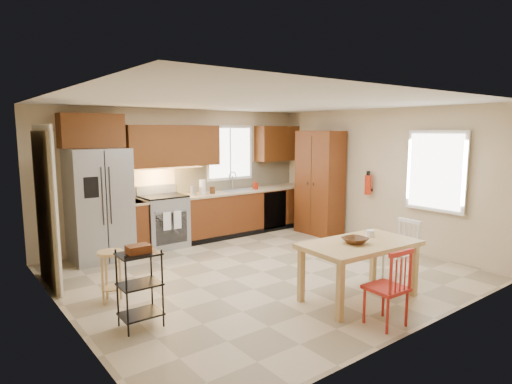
{
  "coord_description": "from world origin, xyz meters",
  "views": [
    {
      "loc": [
        -3.85,
        -4.84,
        2.1
      ],
      "look_at": [
        0.19,
        0.4,
        1.15
      ],
      "focal_mm": 30.0,
      "sensor_mm": 36.0,
      "label": 1
    }
  ],
  "objects": [
    {
      "name": "refrigerator",
      "position": [
        -1.7,
        2.12,
        0.91
      ],
      "size": [
        0.92,
        0.75,
        1.82
      ],
      "primitive_type": "cube",
      "color": "gray",
      "rests_on": "floor"
    },
    {
      "name": "table_jar",
      "position": [
        0.63,
        -1.46,
        0.75
      ],
      "size": [
        0.11,
        0.11,
        0.12
      ],
      "primitive_type": "cylinder",
      "rotation": [
        0.0,
        0.0,
        -0.06
      ],
      "color": "white",
      "rests_on": "dining_table"
    },
    {
      "name": "floor",
      "position": [
        0.0,
        0.0,
        0.0
      ],
      "size": [
        5.5,
        5.5,
        0.0
      ],
      "primitive_type": "plane",
      "color": "tan",
      "rests_on": "ground"
    },
    {
      "name": "canister_wood",
      "position": [
        0.45,
        2.12,
        0.97
      ],
      "size": [
        0.1,
        0.1,
        0.14
      ],
      "primitive_type": "cylinder",
      "color": "#4D2F14",
      "rests_on": "base_cabinet_run"
    },
    {
      "name": "chair_red",
      "position": [
        -0.04,
        -2.2,
        0.43
      ],
      "size": [
        0.43,
        0.43,
        0.87
      ],
      "primitive_type": null,
      "rotation": [
        0.0,
        0.0,
        -0.06
      ],
      "color": "#AD231A",
      "rests_on": "floor"
    },
    {
      "name": "chair_white",
      "position": [
        1.26,
        -1.5,
        0.43
      ],
      "size": [
        0.43,
        0.43,
        0.87
      ],
      "primitive_type": null,
      "rotation": [
        0.0,
        0.0,
        1.51
      ],
      "color": "white",
      "rests_on": "floor"
    },
    {
      "name": "undercab_glow",
      "position": [
        -0.55,
        2.3,
        1.43
      ],
      "size": [
        1.6,
        0.3,
        0.01
      ],
      "primitive_type": "cube",
      "color": "#FFBF66",
      "rests_on": "wall_back"
    },
    {
      "name": "upper_over_fridge",
      "position": [
        -1.7,
        2.33,
        2.1
      ],
      "size": [
        1.0,
        0.35,
        0.55
      ],
      "primitive_type": "cube",
      "color": "#572A0E",
      "rests_on": "wall_back"
    },
    {
      "name": "pantry",
      "position": [
        2.43,
        1.2,
        1.05
      ],
      "size": [
        0.5,
        0.95,
        2.1
      ],
      "primitive_type": "cube",
      "color": "#582610",
      "rests_on": "floor"
    },
    {
      "name": "backsplash",
      "position": [
        1.29,
        2.48,
        1.18
      ],
      "size": [
        2.92,
        0.03,
        0.55
      ],
      "primitive_type": "cube",
      "color": "beige",
      "rests_on": "wall_back"
    },
    {
      "name": "base_cabinet_run",
      "position": [
        1.29,
        2.2,
        0.45
      ],
      "size": [
        2.92,
        0.6,
        0.9
      ],
      "primitive_type": "cube",
      "color": "#582610",
      "rests_on": "floor"
    },
    {
      "name": "window_right",
      "position": [
        2.68,
        -1.15,
        1.45
      ],
      "size": [
        0.04,
        1.02,
        1.32
      ],
      "primitive_type": "cube",
      "color": "white",
      "rests_on": "wall_right"
    },
    {
      "name": "sink",
      "position": [
        1.1,
        2.2,
        0.86
      ],
      "size": [
        0.62,
        0.46,
        0.16
      ],
      "primitive_type": "cube",
      "color": "gray",
      "rests_on": "base_cabinet_run"
    },
    {
      "name": "paper_towel",
      "position": [
        0.25,
        2.15,
        1.04
      ],
      "size": [
        0.12,
        0.12,
        0.28
      ],
      "primitive_type": "cylinder",
      "color": "white",
      "rests_on": "base_cabinet_run"
    },
    {
      "name": "doorway",
      "position": [
        -2.67,
        1.3,
        1.05
      ],
      "size": [
        0.04,
        0.95,
        2.1
      ],
      "primitive_type": "cube",
      "color": "#8C7A59",
      "rests_on": "wall_left"
    },
    {
      "name": "soap_bottle",
      "position": [
        1.48,
        2.1,
        1.0
      ],
      "size": [
        0.09,
        0.09,
        0.19
      ],
      "primitive_type": "imported",
      "color": "#AC220B",
      "rests_on": "base_cabinet_run"
    },
    {
      "name": "canister_steel",
      "position": [
        0.05,
        2.15,
        0.99
      ],
      "size": [
        0.11,
        0.11,
        0.18
      ],
      "primitive_type": "cylinder",
      "color": "gray",
      "rests_on": "base_cabinet_run"
    },
    {
      "name": "dining_table",
      "position": [
        0.31,
        -1.55,
        0.36
      ],
      "size": [
        1.52,
        0.92,
        0.72
      ],
      "primitive_type": null,
      "rotation": [
        0.0,
        0.0,
        -0.06
      ],
      "color": "tan",
      "rests_on": "floor"
    },
    {
      "name": "wall_left",
      "position": [
        -2.75,
        0.0,
        1.25
      ],
      "size": [
        0.02,
        5.0,
        2.5
      ],
      "primitive_type": "cube",
      "color": "#CCB793",
      "rests_on": "ground"
    },
    {
      "name": "upper_right_block",
      "position": [
        2.25,
        2.33,
        1.83
      ],
      "size": [
        1.0,
        0.35,
        0.75
      ],
      "primitive_type": "cube",
      "color": "#572A0E",
      "rests_on": "wall_back"
    },
    {
      "name": "window_back",
      "position": [
        1.1,
        2.48,
        1.65
      ],
      "size": [
        1.12,
        0.04,
        1.12
      ],
      "primitive_type": "cube",
      "color": "white",
      "rests_on": "wall_back"
    },
    {
      "name": "fire_extinguisher",
      "position": [
        2.63,
        0.15,
        1.1
      ],
      "size": [
        0.12,
        0.12,
        0.36
      ],
      "primitive_type": "cylinder",
      "color": "#AC220B",
      "rests_on": "wall_right"
    },
    {
      "name": "wall_right",
      "position": [
        2.75,
        0.0,
        1.25
      ],
      "size": [
        0.02,
        5.0,
        2.5
      ],
      "primitive_type": "cube",
      "color": "#CCB793",
      "rests_on": "ground"
    },
    {
      "name": "wall_front",
      "position": [
        0.0,
        -2.5,
        1.25
      ],
      "size": [
        5.5,
        0.02,
        2.5
      ],
      "primitive_type": "cube",
      "color": "#CCB793",
      "rests_on": "ground"
    },
    {
      "name": "table_bowl",
      "position": [
        0.22,
        -1.55,
        0.73
      ],
      "size": [
        0.32,
        0.32,
        0.07
      ],
      "primitive_type": "imported",
      "rotation": [
        0.0,
        0.0,
        -0.06
      ],
      "color": "#4D2F14",
      "rests_on": "dining_table"
    },
    {
      "name": "bar_stool",
      "position": [
        -2.18,
        0.24,
        0.32
      ],
      "size": [
        0.41,
        0.41,
        0.65
      ],
      "primitive_type": null,
      "rotation": [
        0.0,
        0.0,
        -0.42
      ],
      "color": "tan",
      "rests_on": "floor"
    },
    {
      "name": "upper_left_block",
      "position": [
        -0.25,
        2.33,
        1.83
      ],
      "size": [
        1.8,
        0.35,
        0.75
      ],
      "primitive_type": "cube",
      "color": "#572A0E",
      "rests_on": "wall_back"
    },
    {
      "name": "utility_cart",
      "position": [
        -2.16,
        -0.62,
        0.43
      ],
      "size": [
        0.43,
        0.34,
        0.86
      ],
      "primitive_type": null,
      "rotation": [
        0.0,
        0.0,
        -0.02
      ],
      "color": "black",
      "rests_on": "floor"
    },
    {
      "name": "dishwasher",
      "position": [
        1.85,
        1.91,
        0.45
      ],
      "size": [
        0.6,
        0.02,
        0.78
      ],
      "primitive_type": "cube",
      "color": "black",
      "rests_on": "floor"
    },
    {
      "name": "range_stove",
      "position": [
        -0.55,
        2.19,
        0.46
      ],
      "size": [
        0.76,
        0.63,
        0.92
      ],
      "primitive_type": "cube",
      "color": "gray",
      "rests_on": "floor"
    },
    {
      "name": "wall_back",
      "position": [
        0.0,
        2.5,
        1.25
      ],
      "size": [
        5.5,
        0.02,
        2.5
      ],
      "primitive_type": "cube",
      "color": "#CCB793",
      "rests_on": "ground"
    },
    {
      "name": "base_cabinet_narrow",
      "position": [
        -1.1,
        2.2,
        0.45
      ],
      "size": [
        0.3,
        0.6,
        0.9
      ],
      "primitive_type": "cube",
      "color": "#582610",
      "rests_on": "floor"
    },
    {
      "name": "ceiling",
      "position": [
        0.0,
        0.0,
        2.5
      ],
      "size": [
        5.5,
        5.0,
        0.02
      ],
      "primitive_type": "cube",
      "color": "silver",
      "rests_on": "ground"
    }
  ]
}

